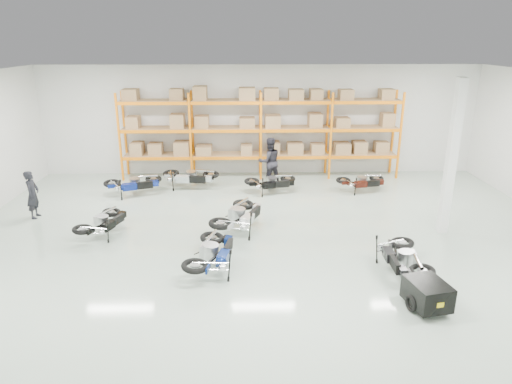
{
  "coord_description": "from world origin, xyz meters",
  "views": [
    {
      "loc": [
        -0.69,
        -11.88,
        5.48
      ],
      "look_at": [
        -0.33,
        1.1,
        1.1
      ],
      "focal_mm": 32.0,
      "sensor_mm": 36.0,
      "label": 1
    }
  ],
  "objects_px": {
    "moto_silver_left": "(240,211)",
    "person_back": "(269,162)",
    "trailer": "(427,294)",
    "person_left": "(33,195)",
    "moto_blue_centre": "(213,248)",
    "moto_back_c": "(272,179)",
    "moto_touring_right": "(403,253)",
    "moto_back_a": "(134,180)",
    "moto_back_b": "(189,173)",
    "moto_black_far_left": "(103,218)",
    "moto_back_d": "(362,179)"
  },
  "relations": [
    {
      "from": "moto_silver_left",
      "to": "person_back",
      "type": "height_order",
      "value": "person_back"
    },
    {
      "from": "trailer",
      "to": "person_left",
      "type": "distance_m",
      "value": 11.96
    },
    {
      "from": "moto_blue_centre",
      "to": "moto_silver_left",
      "type": "bearing_deg",
      "value": -94.23
    },
    {
      "from": "trailer",
      "to": "person_left",
      "type": "height_order",
      "value": "person_left"
    },
    {
      "from": "moto_back_c",
      "to": "trailer",
      "type": "bearing_deg",
      "value": -172.54
    },
    {
      "from": "moto_touring_right",
      "to": "person_left",
      "type": "xyz_separation_m",
      "value": [
        -10.57,
        3.98,
        0.23
      ]
    },
    {
      "from": "moto_silver_left",
      "to": "trailer",
      "type": "bearing_deg",
      "value": 155.79
    },
    {
      "from": "moto_silver_left",
      "to": "moto_back_c",
      "type": "bearing_deg",
      "value": -84.8
    },
    {
      "from": "trailer",
      "to": "person_back",
      "type": "relative_size",
      "value": 0.83
    },
    {
      "from": "moto_back_a",
      "to": "moto_back_c",
      "type": "distance_m",
      "value": 5.08
    },
    {
      "from": "moto_touring_right",
      "to": "moto_back_b",
      "type": "relative_size",
      "value": 0.95
    },
    {
      "from": "moto_silver_left",
      "to": "moto_back_b",
      "type": "distance_m",
      "value": 4.65
    },
    {
      "from": "trailer",
      "to": "moto_back_a",
      "type": "relative_size",
      "value": 0.87
    },
    {
      "from": "moto_silver_left",
      "to": "moto_back_b",
      "type": "height_order",
      "value": "moto_silver_left"
    },
    {
      "from": "moto_black_far_left",
      "to": "trailer",
      "type": "bearing_deg",
      "value": 171.61
    },
    {
      "from": "trailer",
      "to": "person_left",
      "type": "xyz_separation_m",
      "value": [
        -10.57,
        5.57,
        0.4
      ]
    },
    {
      "from": "moto_back_c",
      "to": "person_back",
      "type": "height_order",
      "value": "person_back"
    },
    {
      "from": "moto_silver_left",
      "to": "person_back",
      "type": "relative_size",
      "value": 1.06
    },
    {
      "from": "trailer",
      "to": "person_left",
      "type": "bearing_deg",
      "value": 140.36
    },
    {
      "from": "moto_back_b",
      "to": "moto_back_c",
      "type": "xyz_separation_m",
      "value": [
        3.12,
        -0.68,
        -0.06
      ]
    },
    {
      "from": "moto_blue_centre",
      "to": "moto_back_c",
      "type": "distance_m",
      "value": 6.22
    },
    {
      "from": "moto_back_c",
      "to": "moto_back_d",
      "type": "height_order",
      "value": "moto_back_c"
    },
    {
      "from": "moto_back_a",
      "to": "person_back",
      "type": "height_order",
      "value": "person_back"
    },
    {
      "from": "moto_silver_left",
      "to": "person_back",
      "type": "distance_m",
      "value": 4.65
    },
    {
      "from": "person_back",
      "to": "moto_back_d",
      "type": "bearing_deg",
      "value": 148.41
    },
    {
      "from": "moto_black_far_left",
      "to": "moto_touring_right",
      "type": "xyz_separation_m",
      "value": [
        7.95,
        -2.53,
        0.04
      ]
    },
    {
      "from": "moto_blue_centre",
      "to": "moto_back_a",
      "type": "distance_m",
      "value": 6.7
    },
    {
      "from": "moto_back_d",
      "to": "person_back",
      "type": "height_order",
      "value": "person_back"
    },
    {
      "from": "moto_back_b",
      "to": "person_back",
      "type": "bearing_deg",
      "value": -77.83
    },
    {
      "from": "moto_blue_centre",
      "to": "moto_black_far_left",
      "type": "bearing_deg",
      "value": -22.82
    },
    {
      "from": "moto_black_far_left",
      "to": "person_back",
      "type": "xyz_separation_m",
      "value": [
        5.1,
        4.69,
        0.44
      ]
    },
    {
      "from": "moto_black_far_left",
      "to": "moto_back_b",
      "type": "bearing_deg",
      "value": -95.53
    },
    {
      "from": "moto_back_c",
      "to": "moto_blue_centre",
      "type": "bearing_deg",
      "value": 150.9
    },
    {
      "from": "moto_silver_left",
      "to": "trailer",
      "type": "height_order",
      "value": "moto_silver_left"
    },
    {
      "from": "moto_back_c",
      "to": "moto_silver_left",
      "type": "bearing_deg",
      "value": 149.74
    },
    {
      "from": "moto_silver_left",
      "to": "trailer",
      "type": "xyz_separation_m",
      "value": [
        3.97,
        -4.32,
        -0.24
      ]
    },
    {
      "from": "moto_back_b",
      "to": "moto_back_c",
      "type": "relative_size",
      "value": 1.12
    },
    {
      "from": "moto_back_b",
      "to": "moto_back_d",
      "type": "height_order",
      "value": "moto_back_b"
    },
    {
      "from": "moto_touring_right",
      "to": "moto_back_d",
      "type": "xyz_separation_m",
      "value": [
        0.59,
        6.31,
        -0.05
      ]
    },
    {
      "from": "moto_touring_right",
      "to": "moto_back_b",
      "type": "height_order",
      "value": "moto_back_b"
    },
    {
      "from": "moto_blue_centre",
      "to": "moto_touring_right",
      "type": "relative_size",
      "value": 1.06
    },
    {
      "from": "moto_touring_right",
      "to": "person_back",
      "type": "relative_size",
      "value": 0.95
    },
    {
      "from": "moto_back_c",
      "to": "moto_black_far_left",
      "type": "bearing_deg",
      "value": 113.73
    },
    {
      "from": "moto_silver_left",
      "to": "moto_back_a",
      "type": "bearing_deg",
      "value": -18.03
    },
    {
      "from": "trailer",
      "to": "moto_back_c",
      "type": "distance_m",
      "value": 8.35
    },
    {
      "from": "moto_blue_centre",
      "to": "moto_back_c",
      "type": "height_order",
      "value": "moto_blue_centre"
    },
    {
      "from": "moto_back_a",
      "to": "moto_back_c",
      "type": "relative_size",
      "value": 1.07
    },
    {
      "from": "moto_back_a",
      "to": "moto_back_b",
      "type": "distance_m",
      "value": 2.11
    },
    {
      "from": "moto_silver_left",
      "to": "person_left",
      "type": "relative_size",
      "value": 1.3
    },
    {
      "from": "moto_back_d",
      "to": "person_back",
      "type": "xyz_separation_m",
      "value": [
        -3.44,
        0.9,
        0.45
      ]
    }
  ]
}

